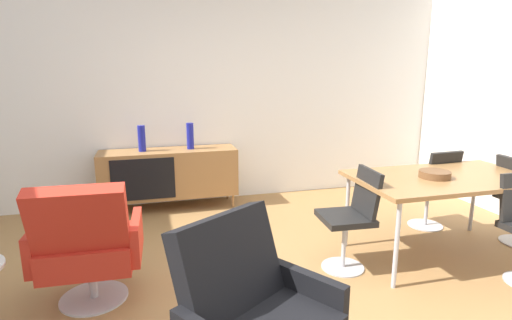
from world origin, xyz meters
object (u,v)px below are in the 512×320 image
wooden_bowl_on_table (435,174)px  dining_chair_back_right (433,185)px  dining_chair_near_window (352,215)px  sideboard (169,173)px  vase_cobalt (190,136)px  dining_table (445,181)px  vase_sculptural_dark (142,138)px  armchair_black_shell (254,316)px  lounge_chair_red (87,243)px

wooden_bowl_on_table → dining_chair_back_right: dining_chair_back_right is taller
dining_chair_near_window → dining_chair_back_right: bearing=24.4°
sideboard → dining_chair_back_right: size_ratio=1.87×
vase_cobalt → dining_table: bearing=-44.0°
vase_sculptural_dark → dining_chair_near_window: size_ratio=0.35×
sideboard → vase_cobalt: (0.27, 0.00, 0.44)m
dining_table → dining_chair_near_window: 0.92m
sideboard → vase_cobalt: bearing=0.4°
dining_chair_back_right → armchair_black_shell: (-2.39, -1.69, -0.00)m
vase_sculptural_dark → dining_table: bearing=-37.1°
sideboard → dining_chair_back_right: dining_chair_back_right is taller
dining_table → armchair_black_shell: size_ratio=1.69×
vase_sculptural_dark → dining_chair_back_right: 3.24m
vase_sculptural_dark → dining_chair_near_window: bearing=-49.3°
dining_table → vase_cobalt: bearing=136.0°
vase_sculptural_dark → dining_chair_back_right: (2.91, -1.38, -0.40)m
wooden_bowl_on_table → dining_chair_back_right: size_ratio=0.30×
lounge_chair_red → vase_cobalt: bearing=64.2°
dining_chair_back_right → vase_cobalt: bearing=149.7°
wooden_bowl_on_table → armchair_black_shell: bearing=-149.7°
vase_cobalt → dining_chair_near_window: 2.27m
vase_cobalt → dining_chair_back_right: size_ratio=0.36×
sideboard → dining_chair_near_window: dining_chair_near_window is taller
dining_chair_near_window → armchair_black_shell: 1.61m
dining_chair_back_right → lounge_chair_red: size_ratio=0.90×
vase_cobalt → vase_sculptural_dark: size_ratio=1.03×
vase_cobalt → wooden_bowl_on_table: size_ratio=1.20×
dining_chair_back_right → lounge_chair_red: lounge_chair_red is taller
dining_table → dining_chair_near_window: bearing=-179.8°
vase_cobalt → dining_chair_back_right: 2.76m
vase_sculptural_dark → dining_table: 3.21m
wooden_bowl_on_table → armchair_black_shell: (-1.91, -1.12, -0.30)m
vase_cobalt → armchair_black_shell: vase_cobalt is taller
vase_cobalt → dining_chair_near_window: (1.11, -1.94, -0.41)m
vase_sculptural_dark → armchair_black_shell: (0.52, -3.07, -0.40)m
dining_table → dining_chair_back_right: bearing=57.7°
dining_table → lounge_chair_red: lounge_chair_red is taller
vase_sculptural_dark → vase_cobalt: bearing=0.0°
vase_cobalt → lounge_chair_red: bearing=-115.8°
lounge_chair_red → dining_table: bearing=0.2°
armchair_black_shell → vase_sculptural_dark: bearing=99.6°
vase_cobalt → wooden_bowl_on_table: 2.71m
wooden_bowl_on_table → lounge_chair_red: size_ratio=0.27×
sideboard → wooden_bowl_on_table: bearing=-42.4°
dining_chair_back_right → lounge_chair_red: (-3.29, -0.57, -0.00)m
vase_cobalt → lounge_chair_red: vase_cobalt is taller
sideboard → lounge_chair_red: size_ratio=1.69×
armchair_black_shell → lounge_chair_red: bearing=128.7°
wooden_bowl_on_table → lounge_chair_red: 2.83m
dining_chair_near_window → armchair_black_shell: size_ratio=0.90×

